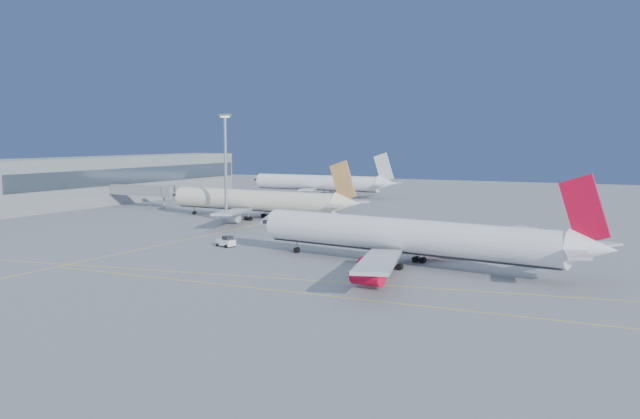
{
  "coord_description": "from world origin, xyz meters",
  "views": [
    {
      "loc": [
        49.47,
        -98.73,
        21.09
      ],
      "look_at": [
        -11.95,
        27.08,
        7.0
      ],
      "focal_mm": 40.0,
      "sensor_mm": 36.0,
      "label": 1
    }
  ],
  "objects_px": {
    "airliner_virgin": "(411,237)",
    "pushback_tug": "(226,242)",
    "airliner_third": "(320,183)",
    "airliner_etihad": "(258,201)",
    "light_mast": "(226,158)"
  },
  "relations": [
    {
      "from": "airliner_virgin",
      "to": "pushback_tug",
      "type": "relative_size",
      "value": 15.24
    },
    {
      "from": "pushback_tug",
      "to": "airliner_third",
      "type": "bearing_deg",
      "value": 126.32
    },
    {
      "from": "airliner_virgin",
      "to": "airliner_third",
      "type": "bearing_deg",
      "value": 131.86
    },
    {
      "from": "airliner_etihad",
      "to": "pushback_tug",
      "type": "distance_m",
      "value": 47.7
    },
    {
      "from": "airliner_etihad",
      "to": "airliner_virgin",
      "type": "bearing_deg",
      "value": -35.17
    },
    {
      "from": "airliner_third",
      "to": "airliner_etihad",
      "type": "bearing_deg",
      "value": -74.33
    },
    {
      "from": "airliner_virgin",
      "to": "pushback_tug",
      "type": "bearing_deg",
      "value": -176.77
    },
    {
      "from": "airliner_etihad",
      "to": "pushback_tug",
      "type": "bearing_deg",
      "value": -62.0
    },
    {
      "from": "pushback_tug",
      "to": "light_mast",
      "type": "relative_size",
      "value": 0.16
    },
    {
      "from": "airliner_etihad",
      "to": "airliner_third",
      "type": "relative_size",
      "value": 1.01
    },
    {
      "from": "airliner_etihad",
      "to": "airliner_third",
      "type": "distance_m",
      "value": 74.43
    },
    {
      "from": "airliner_virgin",
      "to": "airliner_etihad",
      "type": "bearing_deg",
      "value": 150.16
    },
    {
      "from": "airliner_third",
      "to": "airliner_virgin",
      "type": "bearing_deg",
      "value": -55.78
    },
    {
      "from": "airliner_third",
      "to": "pushback_tug",
      "type": "relative_size",
      "value": 14.01
    },
    {
      "from": "pushback_tug",
      "to": "light_mast",
      "type": "distance_m",
      "value": 45.34
    }
  ]
}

